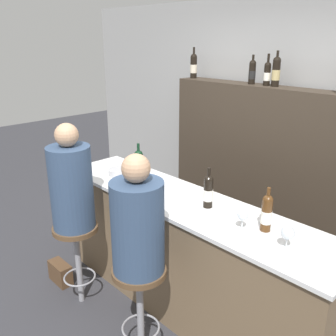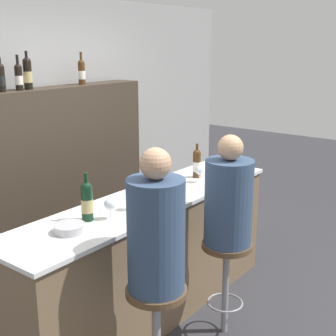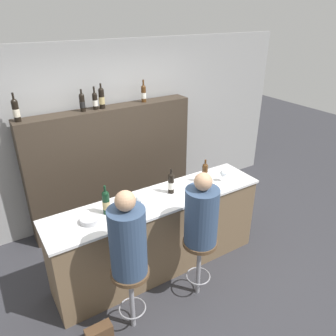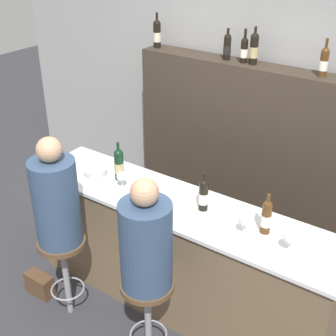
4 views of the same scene
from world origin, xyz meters
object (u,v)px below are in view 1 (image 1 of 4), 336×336
(wine_glass_1, at_px, (155,181))
(wine_bottle_counter_1, at_px, (208,191))
(wine_glass_2, at_px, (243,216))
(bar_stool_right, at_px, (140,289))
(bar_stool_left, at_px, (77,243))
(guest_seated_right, at_px, (138,223))
(wine_bottle_counter_2, at_px, (267,213))
(wine_bottle_backbar_1, at_px, (252,72))
(wine_bottle_backbar_3, at_px, (276,71))
(handbag, at_px, (60,273))
(wine_glass_3, at_px, (288,234))
(wine_bottle_counter_0, at_px, (139,164))
(metal_bowl, at_px, (119,172))
(wine_bottle_backbar_0, at_px, (194,66))
(guest_seated_left, at_px, (71,184))
(wine_bottle_backbar_2, at_px, (267,73))
(wine_glass_0, at_px, (138,174))

(wine_glass_1, bearing_deg, wine_bottle_counter_1, 12.22)
(wine_glass_2, xyz_separation_m, bar_stool_right, (-0.43, -0.54, -0.53))
(bar_stool_left, height_order, guest_seated_right, guest_seated_right)
(wine_bottle_counter_2, xyz_separation_m, wine_bottle_backbar_1, (-1.04, 1.27, 0.75))
(wine_bottle_backbar_3, xyz_separation_m, bar_stool_left, (-0.59, -1.91, -1.33))
(wine_bottle_backbar_1, bearing_deg, handbag, -109.90)
(wine_glass_3, height_order, bar_stool_right, wine_glass_3)
(wine_bottle_backbar_3, distance_m, bar_stool_left, 2.40)
(wine_bottle_backbar_1, bearing_deg, wine_glass_1, -87.11)
(wine_bottle_counter_0, relative_size, metal_bowl, 1.67)
(wine_bottle_backbar_0, xyz_separation_m, wine_glass_2, (1.72, -1.37, -0.80))
(wine_glass_1, bearing_deg, wine_bottle_counter_2, 6.04)
(wine_bottle_counter_0, distance_m, wine_bottle_counter_2, 1.31)
(wine_glass_2, distance_m, bar_stool_right, 0.87)
(wine_glass_1, relative_size, guest_seated_left, 0.17)
(wine_glass_2, relative_size, wine_glass_3, 0.98)
(wine_bottle_backbar_1, bearing_deg, metal_bowl, -109.67)
(guest_seated_left, distance_m, guest_seated_right, 0.83)
(wine_bottle_backbar_2, xyz_separation_m, wine_glass_2, (0.76, -1.37, -0.77))
(wine_bottle_counter_2, xyz_separation_m, wine_bottle_backbar_0, (-1.83, 1.27, 0.77))
(wine_bottle_counter_0, bearing_deg, metal_bowl, -163.55)
(wine_bottle_counter_0, height_order, wine_glass_3, wine_bottle_counter_0)
(wine_glass_2, relative_size, bar_stool_left, 0.19)
(wine_bottle_counter_1, distance_m, wine_glass_0, 0.70)
(wine_bottle_counter_0, bearing_deg, wine_bottle_counter_1, 0.00)
(wine_bottle_backbar_1, bearing_deg, bar_stool_right, -75.32)
(wine_bottle_backbar_3, height_order, wine_glass_0, wine_bottle_backbar_3)
(wine_bottle_counter_0, bearing_deg, wine_glass_2, -4.93)
(bar_stool_left, bearing_deg, wine_bottle_counter_2, 25.16)
(wine_bottle_backbar_2, distance_m, wine_glass_0, 1.61)
(wine_bottle_counter_2, relative_size, wine_glass_3, 2.07)
(wine_bottle_counter_1, xyz_separation_m, bar_stool_left, (-0.87, -0.64, -0.56))
(wine_glass_1, relative_size, bar_stool_left, 0.20)
(guest_seated_right, bearing_deg, wine_bottle_counter_2, 49.88)
(wine_bottle_backbar_3, height_order, bar_stool_left, wine_bottle_backbar_3)
(wine_bottle_backbar_2, xyz_separation_m, wine_glass_3, (1.08, -1.37, -0.77))
(wine_glass_3, height_order, metal_bowl, wine_glass_3)
(guest_seated_left, bearing_deg, handbag, -180.00)
(wine_bottle_backbar_2, height_order, wine_glass_2, wine_bottle_backbar_2)
(wine_glass_2, xyz_separation_m, wine_glass_3, (0.33, -0.00, 0.00))
(bar_stool_left, relative_size, guest_seated_right, 0.91)
(wine_glass_2, distance_m, guest_seated_left, 1.37)
(wine_glass_1, xyz_separation_m, bar_stool_left, (-0.39, -0.54, -0.53))
(metal_bowl, bearing_deg, bar_stool_left, -75.43)
(wine_bottle_counter_0, relative_size, guest_seated_right, 0.41)
(wine_bottle_backbar_0, bearing_deg, wine_glass_1, -57.88)
(wine_bottle_backbar_2, height_order, metal_bowl, wine_bottle_backbar_2)
(wine_glass_3, xyz_separation_m, metal_bowl, (-1.73, 0.04, -0.07))
(wine_bottle_counter_1, bearing_deg, wine_bottle_backbar_0, 136.48)
(metal_bowl, xyz_separation_m, bar_stool_right, (0.98, -0.58, -0.45))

